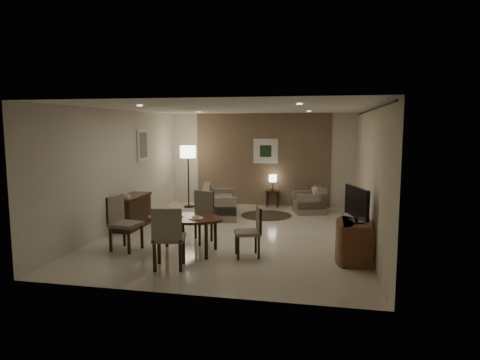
% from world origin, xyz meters
% --- Properties ---
extents(room_shell, '(5.50, 7.00, 2.70)m').
position_xyz_m(room_shell, '(0.00, 0.40, 1.35)').
color(room_shell, beige).
rests_on(room_shell, ground).
extents(taupe_accent, '(3.96, 0.03, 2.70)m').
position_xyz_m(taupe_accent, '(0.00, 3.48, 1.35)').
color(taupe_accent, '#765F49').
rests_on(taupe_accent, wall_back).
extents(curtain_wall, '(0.08, 6.70, 2.58)m').
position_xyz_m(curtain_wall, '(2.68, 0.00, 1.32)').
color(curtain_wall, beige).
rests_on(curtain_wall, wall_right).
extents(curtain_rod, '(0.03, 6.80, 0.03)m').
position_xyz_m(curtain_rod, '(2.68, 0.00, 2.64)').
color(curtain_rod, black).
rests_on(curtain_rod, wall_right).
extents(art_back_frame, '(0.72, 0.03, 0.72)m').
position_xyz_m(art_back_frame, '(0.10, 3.46, 1.60)').
color(art_back_frame, silver).
rests_on(art_back_frame, wall_back).
extents(art_back_canvas, '(0.34, 0.01, 0.34)m').
position_xyz_m(art_back_canvas, '(0.10, 3.44, 1.60)').
color(art_back_canvas, black).
rests_on(art_back_canvas, wall_back).
extents(art_left_frame, '(0.03, 0.60, 0.80)m').
position_xyz_m(art_left_frame, '(-2.72, 1.20, 1.85)').
color(art_left_frame, silver).
rests_on(art_left_frame, wall_left).
extents(art_left_canvas, '(0.01, 0.46, 0.64)m').
position_xyz_m(art_left_canvas, '(-2.71, 1.20, 1.85)').
color(art_left_canvas, gray).
rests_on(art_left_canvas, wall_left).
extents(downlight_nl, '(0.10, 0.10, 0.01)m').
position_xyz_m(downlight_nl, '(-1.40, -1.80, 2.69)').
color(downlight_nl, white).
rests_on(downlight_nl, ceiling).
extents(downlight_nr, '(0.10, 0.10, 0.01)m').
position_xyz_m(downlight_nr, '(1.40, -1.80, 2.69)').
color(downlight_nr, white).
rests_on(downlight_nr, ceiling).
extents(downlight_fl, '(0.10, 0.10, 0.01)m').
position_xyz_m(downlight_fl, '(-1.40, 1.80, 2.69)').
color(downlight_fl, white).
rests_on(downlight_fl, ceiling).
extents(downlight_fr, '(0.10, 0.10, 0.01)m').
position_xyz_m(downlight_fr, '(1.40, 1.80, 2.69)').
color(downlight_fr, white).
rests_on(downlight_fr, ceiling).
extents(console_desk, '(0.48, 1.20, 0.75)m').
position_xyz_m(console_desk, '(-2.49, 0.00, 0.38)').
color(console_desk, '#482917').
rests_on(console_desk, floor).
extents(telephone, '(0.20, 0.14, 0.09)m').
position_xyz_m(telephone, '(-2.49, -0.30, 0.80)').
color(telephone, white).
rests_on(telephone, console_desk).
extents(tv_cabinet, '(0.48, 0.90, 0.70)m').
position_xyz_m(tv_cabinet, '(2.40, -1.50, 0.35)').
color(tv_cabinet, brown).
rests_on(tv_cabinet, floor).
extents(flat_tv, '(0.36, 0.85, 0.60)m').
position_xyz_m(flat_tv, '(2.38, -1.50, 1.02)').
color(flat_tv, black).
rests_on(flat_tv, tv_cabinet).
extents(dining_table, '(1.42, 0.89, 0.66)m').
position_xyz_m(dining_table, '(-0.66, -1.60, 0.33)').
color(dining_table, '#482917').
rests_on(dining_table, floor).
extents(chair_near, '(0.60, 0.60, 1.04)m').
position_xyz_m(chair_near, '(-0.64, -2.46, 0.52)').
color(chair_near, gray).
rests_on(chair_near, floor).
extents(chair_far, '(0.63, 0.63, 1.02)m').
position_xyz_m(chair_far, '(-0.66, -0.87, 0.51)').
color(chair_far, gray).
rests_on(chair_far, floor).
extents(chair_left, '(0.58, 0.58, 1.02)m').
position_xyz_m(chair_left, '(-1.81, -1.66, 0.51)').
color(chair_left, gray).
rests_on(chair_left, floor).
extents(chair_right, '(0.55, 0.55, 0.90)m').
position_xyz_m(chair_right, '(0.50, -1.60, 0.45)').
color(chair_right, gray).
rests_on(chair_right, floor).
extents(plate_a, '(0.26, 0.26, 0.02)m').
position_xyz_m(plate_a, '(-0.84, -1.55, 0.67)').
color(plate_a, white).
rests_on(plate_a, dining_table).
extents(plate_b, '(0.26, 0.26, 0.02)m').
position_xyz_m(plate_b, '(-0.44, -1.65, 0.67)').
color(plate_b, white).
rests_on(plate_b, dining_table).
extents(fruit_apple, '(0.09, 0.09, 0.09)m').
position_xyz_m(fruit_apple, '(-0.84, -1.55, 0.73)').
color(fruit_apple, '#A61812').
rests_on(fruit_apple, plate_a).
extents(napkin, '(0.12, 0.08, 0.03)m').
position_xyz_m(napkin, '(-0.44, -1.65, 0.70)').
color(napkin, white).
rests_on(napkin, plate_b).
extents(round_rug, '(1.32, 1.32, 0.01)m').
position_xyz_m(round_rug, '(0.34, 1.97, 0.01)').
color(round_rug, '#3B3321').
rests_on(round_rug, floor).
extents(sofa, '(1.83, 1.21, 0.79)m').
position_xyz_m(sofa, '(-0.85, 1.68, 0.39)').
color(sofa, gray).
rests_on(sofa, floor).
extents(armchair, '(0.95, 0.98, 0.71)m').
position_xyz_m(armchair, '(1.42, 2.56, 0.36)').
color(armchair, gray).
rests_on(armchair, floor).
extents(side_table, '(0.38, 0.38, 0.48)m').
position_xyz_m(side_table, '(0.34, 3.25, 0.24)').
color(side_table, black).
rests_on(side_table, floor).
extents(table_lamp, '(0.22, 0.22, 0.50)m').
position_xyz_m(table_lamp, '(0.34, 3.25, 0.73)').
color(table_lamp, '#FFEAC1').
rests_on(table_lamp, side_table).
extents(floor_lamp, '(0.45, 0.45, 1.77)m').
position_xyz_m(floor_lamp, '(-2.03, 2.72, 0.89)').
color(floor_lamp, '#FFE5B7').
rests_on(floor_lamp, floor).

